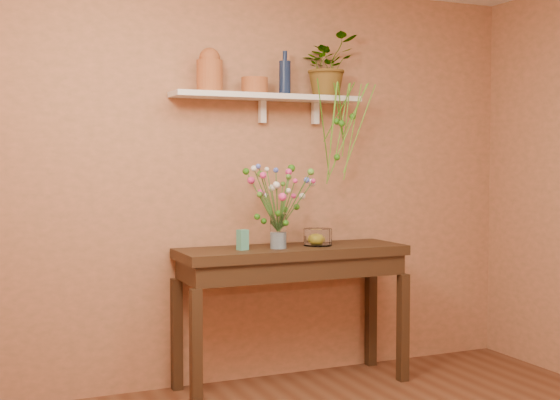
# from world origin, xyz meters

# --- Properties ---
(room) EXTENTS (4.04, 4.04, 2.70)m
(room) POSITION_xyz_m (0.00, 0.00, 1.35)
(room) COLOR brown
(room) RESTS_ON ground
(sideboard) EXTENTS (1.53, 0.49, 0.93)m
(sideboard) POSITION_xyz_m (0.17, 1.73, 0.79)
(sideboard) COLOR #331F12
(sideboard) RESTS_ON ground
(wall_shelf) EXTENTS (1.30, 0.24, 0.19)m
(wall_shelf) POSITION_xyz_m (0.06, 1.87, 1.92)
(wall_shelf) COLOR white
(wall_shelf) RESTS_ON room
(terracotta_jug) EXTENTS (0.21, 0.21, 0.28)m
(terracotta_jug) POSITION_xyz_m (-0.36, 1.85, 2.07)
(terracotta_jug) COLOR #9A4B23
(terracotta_jug) RESTS_ON wall_shelf
(terracotta_pot) EXTENTS (0.21, 0.21, 0.11)m
(terracotta_pot) POSITION_xyz_m (-0.04, 1.87, 1.99)
(terracotta_pot) COLOR #9A4B23
(terracotta_pot) RESTS_ON wall_shelf
(blue_bottle) EXTENTS (0.08, 0.08, 0.29)m
(blue_bottle) POSITION_xyz_m (0.17, 1.85, 2.06)
(blue_bottle) COLOR #121F3C
(blue_bottle) RESTS_ON wall_shelf
(spider_plant) EXTENTS (0.47, 0.43, 0.43)m
(spider_plant) POSITION_xyz_m (0.51, 1.90, 2.15)
(spider_plant) COLOR #2D7215
(spider_plant) RESTS_ON wall_shelf
(plant_fronds) EXTENTS (0.53, 0.29, 0.68)m
(plant_fronds) POSITION_xyz_m (0.55, 1.75, 1.73)
(plant_fronds) COLOR #2D7215
(plant_fronds) RESTS_ON wall_shelf
(glass_vase) EXTENTS (0.11, 0.11, 0.22)m
(glass_vase) POSITION_xyz_m (0.05, 1.69, 1.02)
(glass_vase) COLOR white
(glass_vase) RESTS_ON sideboard
(bouquet) EXTENTS (0.44, 0.42, 0.44)m
(bouquet) POSITION_xyz_m (0.05, 1.69, 1.31)
(bouquet) COLOR #386B28
(bouquet) RESTS_ON glass_vase
(glass_bowl) EXTENTS (0.19, 0.19, 0.11)m
(glass_bowl) POSITION_xyz_m (0.36, 1.73, 0.98)
(glass_bowl) COLOR white
(glass_bowl) RESTS_ON sideboard
(lemon) EXTENTS (0.08, 0.08, 0.08)m
(lemon) POSITION_xyz_m (0.35, 1.74, 0.97)
(lemon) COLOR yellow
(lemon) RESTS_ON glass_bowl
(carton) EXTENTS (0.08, 0.07, 0.13)m
(carton) POSITION_xyz_m (-0.19, 1.70, 0.99)
(carton) COLOR teal
(carton) RESTS_ON sideboard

